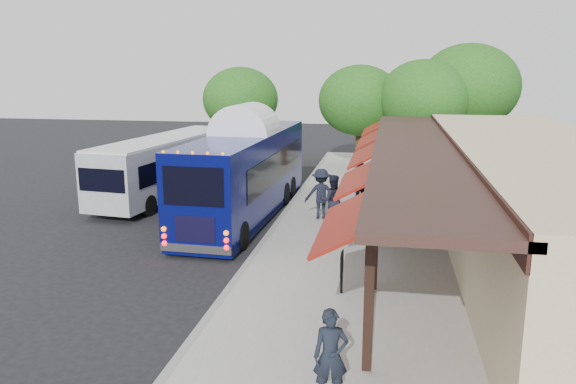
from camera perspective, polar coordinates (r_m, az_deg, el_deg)
The scene contains 15 objects.
ground at distance 15.44m, azimuth -5.74°, elevation -9.56°, with size 90.00×90.00×0.00m, color black.
sidewalk at distance 18.66m, azimuth 12.78°, elevation -5.63°, with size 10.00×40.00×0.15m, color #9E9B93.
curb at distance 19.05m, azimuth -2.30°, elevation -4.93°, with size 0.20×40.00×0.16m, color gray.
station_shelter at distance 18.68m, azimuth 23.46°, elevation -0.71°, with size 8.15×20.00×3.60m.
coach_bus at distance 22.08m, azimuth -4.30°, elevation 2.34°, with size 2.73×11.13×3.53m.
city_bus at distance 26.29m, azimuth -12.05°, elevation 2.88°, with size 3.38×10.33×2.72m.
ped_a at distance 10.01m, azimuth 4.35°, elevation -16.25°, with size 0.61×0.40×1.66m, color black.
ped_b at distance 20.35m, azimuth 4.53°, elevation -0.85°, with size 0.92×0.71×1.88m, color black.
ped_c at distance 22.90m, azimuth 7.35°, elevation 0.71°, with size 1.16×0.48×1.98m, color black.
ped_d at distance 21.30m, azimuth 3.37°, elevation -0.18°, with size 1.24×0.71×1.92m, color black.
sign_board at distance 14.39m, azimuth 5.48°, elevation -7.45°, with size 0.07×0.50×1.09m.
tree_left at distance 32.18m, azimuth 7.28°, elevation 9.20°, with size 4.65×4.65×5.96m.
tree_mid at distance 31.15m, azimuth 13.64°, elevation 9.19°, with size 4.87×4.87×6.24m.
tree_right at distance 32.94m, azimuth 17.83°, elevation 10.12°, with size 5.55×5.55×7.10m.
tree_far at distance 34.43m, azimuth -4.85°, elevation 9.34°, with size 4.56×4.56×5.84m.
Camera 1 is at (4.03, -13.73, 5.80)m, focal length 35.00 mm.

